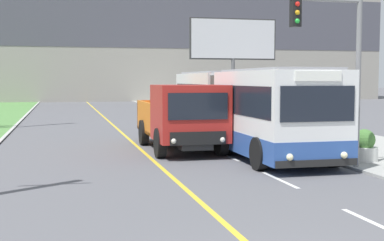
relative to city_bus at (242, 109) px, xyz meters
name	(u,v)px	position (x,y,z in m)	size (l,w,h in m)	color
apartment_block_background	(84,26)	(-3.96, 50.32, 7.97)	(80.00, 8.04, 19.06)	gray
city_bus	(242,109)	(0.00, 0.00, 0.00)	(2.70, 13.00, 3.07)	white
dump_truck	(184,118)	(-2.53, -0.84, -0.28)	(2.50, 6.57, 2.52)	black
traffic_light_mast	(338,54)	(1.07, -5.55, 1.91)	(2.28, 0.32, 5.42)	slate
billboard_large	(233,42)	(3.82, 12.86, 3.52)	(5.72, 0.24, 6.61)	#59595B
planter_round_near	(364,147)	(2.59, -4.61, -1.03)	(0.86, 0.86, 1.03)	silver
planter_round_second	(298,131)	(2.81, 0.87, -1.01)	(0.88, 0.88, 1.07)	silver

